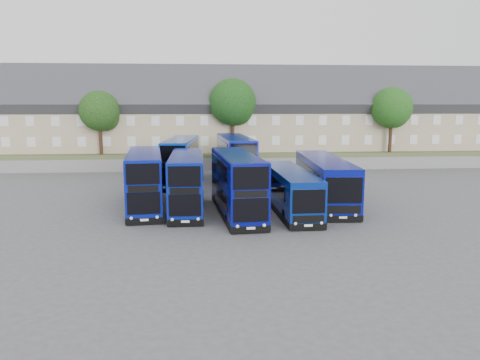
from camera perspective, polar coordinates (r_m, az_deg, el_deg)
name	(u,v)px	position (r m, az deg, el deg)	size (l,w,h in m)	color
ground	(228,218)	(33.65, -1.49, -4.63)	(120.00, 120.00, 0.00)	#4D4D53
retaining_wall	(217,165)	(57.11, -2.80, 1.89)	(70.00, 0.40, 1.50)	slate
earth_bank	(215,154)	(67.01, -3.07, 3.20)	(80.00, 20.00, 2.00)	#4C5630
terrace_row	(260,115)	(63.11, 2.49, 7.92)	(66.00, 10.40, 11.20)	tan
dd_front_left	(145,181)	(37.05, -11.52, -0.15)	(3.60, 11.15, 4.36)	#07158E
dd_front_mid	(187,183)	(36.02, -6.51, -0.39)	(2.52, 10.67, 4.23)	#07198A
dd_front_right	(237,185)	(34.33, -0.39, -0.63)	(3.50, 11.35, 4.44)	#060B77
dd_rear_left	(181,162)	(48.25, -7.17, 2.23)	(3.60, 11.59, 4.53)	#08359B
dd_rear_right	(235,160)	(48.31, -0.58, 2.43)	(3.50, 12.03, 4.72)	#07138F
coach_east_a	(290,191)	(35.54, 6.09, -1.36)	(2.73, 11.67, 3.17)	navy
coach_east_b	(324,181)	(38.98, 10.21, -0.13)	(3.61, 13.63, 3.69)	#070E81
tree_west	(101,112)	(58.98, -16.60, 7.89)	(4.80, 4.80, 7.65)	#382314
tree_mid	(234,104)	(58.34, -0.77, 9.26)	(5.76, 5.76, 9.18)	#382314
tree_east	(392,109)	(62.46, 18.09, 8.19)	(5.12, 5.12, 8.16)	#382314
tree_far	(414,106)	(71.28, 20.44, 8.42)	(5.44, 5.44, 8.67)	#382314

